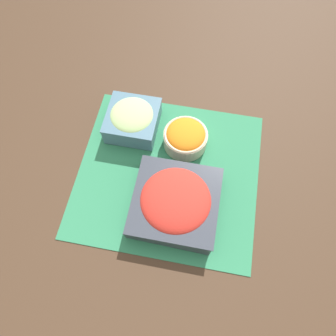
{
  "coord_description": "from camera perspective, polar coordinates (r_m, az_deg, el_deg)",
  "views": [
    {
      "loc": [
        -0.07,
        0.35,
        0.76
      ],
      "look_at": [
        0.0,
        0.0,
        0.03
      ],
      "focal_mm": 35.0,
      "sensor_mm": 36.0,
      "label": 1
    }
  ],
  "objects": [
    {
      "name": "tomato_bowl",
      "position": [
        0.77,
        1.32,
        -5.97
      ],
      "size": [
        0.2,
        0.2,
        0.07
      ],
      "color": "#333842",
      "rests_on": "placemat"
    },
    {
      "name": "carrot_bowl",
      "position": [
        0.85,
        3.06,
        5.39
      ],
      "size": [
        0.11,
        0.11,
        0.06
      ],
      "color": "beige",
      "rests_on": "placemat"
    },
    {
      "name": "ground_plane",
      "position": [
        0.84,
        -0.0,
        -1.01
      ],
      "size": [
        3.0,
        3.0,
        0.0
      ],
      "primitive_type": "plane",
      "color": "#422D1E"
    },
    {
      "name": "placemat",
      "position": [
        0.84,
        -0.0,
        -0.95
      ],
      "size": [
        0.46,
        0.43,
        0.0
      ],
      "color": "#2D7A51",
      "rests_on": "ground_plane"
    },
    {
      "name": "cucumber_bowl",
      "position": [
        0.88,
        -6.2,
        8.44
      ],
      "size": [
        0.13,
        0.13,
        0.07
      ],
      "color": "slate",
      "rests_on": "placemat"
    }
  ]
}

